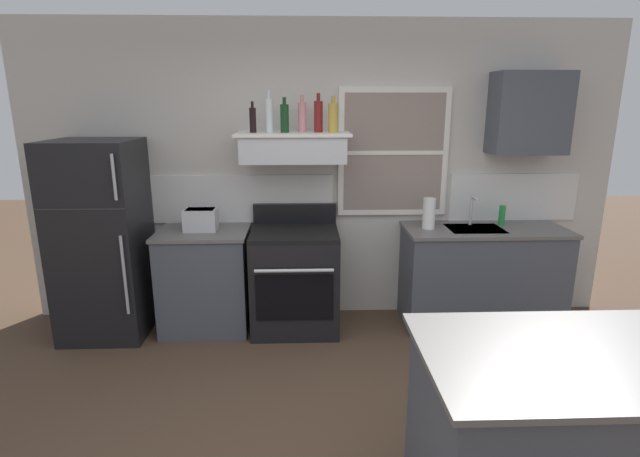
# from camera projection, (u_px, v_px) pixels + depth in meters

# --- Properties ---
(back_wall) EXTENTS (5.40, 0.11, 2.70)m
(back_wall) POSITION_uv_depth(u_px,v_px,m) (325.00, 174.00, 4.49)
(back_wall) COLOR beige
(back_wall) RESTS_ON ground_plane
(refrigerator) EXTENTS (0.70, 0.72, 1.70)m
(refrigerator) POSITION_uv_depth(u_px,v_px,m) (102.00, 240.00, 4.17)
(refrigerator) COLOR black
(refrigerator) RESTS_ON ground_plane
(counter_left_of_stove) EXTENTS (0.79, 0.63, 0.91)m
(counter_left_of_stove) POSITION_uv_depth(u_px,v_px,m) (206.00, 279.00, 4.36)
(counter_left_of_stove) COLOR #474C56
(counter_left_of_stove) RESTS_ON ground_plane
(toaster) EXTENTS (0.30, 0.20, 0.19)m
(toaster) POSITION_uv_depth(u_px,v_px,m) (201.00, 219.00, 4.23)
(toaster) COLOR silver
(toaster) RESTS_ON counter_left_of_stove
(stove_range) EXTENTS (0.76, 0.69, 1.09)m
(stove_range) POSITION_uv_depth(u_px,v_px,m) (295.00, 279.00, 4.35)
(stove_range) COLOR black
(stove_range) RESTS_ON ground_plane
(range_hood_shelf) EXTENTS (0.96, 0.52, 0.24)m
(range_hood_shelf) POSITION_uv_depth(u_px,v_px,m) (293.00, 147.00, 4.15)
(range_hood_shelf) COLOR silver
(bottle_balsamic_dark) EXTENTS (0.06, 0.06, 0.26)m
(bottle_balsamic_dark) POSITION_uv_depth(u_px,v_px,m) (253.00, 120.00, 4.06)
(bottle_balsamic_dark) COLOR black
(bottle_balsamic_dark) RESTS_ON range_hood_shelf
(bottle_clear_tall) EXTENTS (0.06, 0.06, 0.34)m
(bottle_clear_tall) POSITION_uv_depth(u_px,v_px,m) (269.00, 115.00, 4.08)
(bottle_clear_tall) COLOR silver
(bottle_clear_tall) RESTS_ON range_hood_shelf
(bottle_dark_green_wine) EXTENTS (0.07, 0.07, 0.29)m
(bottle_dark_green_wine) POSITION_uv_depth(u_px,v_px,m) (285.00, 118.00, 4.07)
(bottle_dark_green_wine) COLOR #143819
(bottle_dark_green_wine) RESTS_ON range_hood_shelf
(bottle_rose_pink) EXTENTS (0.07, 0.07, 0.31)m
(bottle_rose_pink) POSITION_uv_depth(u_px,v_px,m) (302.00, 117.00, 4.11)
(bottle_rose_pink) COLOR #C67F84
(bottle_rose_pink) RESTS_ON range_hood_shelf
(bottle_red_label_wine) EXTENTS (0.07, 0.07, 0.32)m
(bottle_red_label_wine) POSITION_uv_depth(u_px,v_px,m) (318.00, 116.00, 4.11)
(bottle_red_label_wine) COLOR maroon
(bottle_red_label_wine) RESTS_ON range_hood_shelf
(bottle_champagne_gold_foil) EXTENTS (0.08, 0.08, 0.30)m
(bottle_champagne_gold_foil) POSITION_uv_depth(u_px,v_px,m) (333.00, 117.00, 4.05)
(bottle_champagne_gold_foil) COLOR #B29333
(bottle_champagne_gold_foil) RESTS_ON range_hood_shelf
(counter_right_with_sink) EXTENTS (1.43, 0.63, 0.91)m
(counter_right_with_sink) POSITION_uv_depth(u_px,v_px,m) (481.00, 276.00, 4.45)
(counter_right_with_sink) COLOR #474C56
(counter_right_with_sink) RESTS_ON ground_plane
(sink_faucet) EXTENTS (0.03, 0.17, 0.28)m
(sink_faucet) POSITION_uv_depth(u_px,v_px,m) (472.00, 206.00, 4.38)
(sink_faucet) COLOR silver
(sink_faucet) RESTS_ON counter_right_with_sink
(paper_towel_roll) EXTENTS (0.11, 0.11, 0.27)m
(paper_towel_roll) POSITION_uv_depth(u_px,v_px,m) (429.00, 213.00, 4.28)
(paper_towel_roll) COLOR white
(paper_towel_roll) RESTS_ON counter_right_with_sink
(dish_soap_bottle) EXTENTS (0.06, 0.06, 0.18)m
(dish_soap_bottle) POSITION_uv_depth(u_px,v_px,m) (502.00, 215.00, 4.41)
(dish_soap_bottle) COLOR #268C3F
(dish_soap_bottle) RESTS_ON counter_right_with_sink
(kitchen_island) EXTENTS (1.40, 0.90, 0.91)m
(kitchen_island) POSITION_uv_depth(u_px,v_px,m) (565.00, 440.00, 2.29)
(kitchen_island) COLOR #474C56
(kitchen_island) RESTS_ON ground_plane
(upper_cabinet_right) EXTENTS (0.64, 0.32, 0.70)m
(upper_cabinet_right) POSITION_uv_depth(u_px,v_px,m) (529.00, 113.00, 4.23)
(upper_cabinet_right) COLOR #474C56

